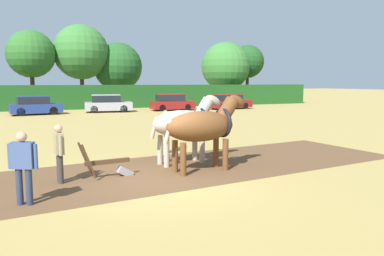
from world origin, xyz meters
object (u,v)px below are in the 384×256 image
at_px(draft_horse_lead_left, 204,126).
at_px(parked_car_center_right, 108,104).
at_px(tree_center, 81,52).
at_px(farmer_beside_team, 166,129).
at_px(plow, 112,166).
at_px(tree_right, 225,66).
at_px(parked_car_far_right, 229,102).
at_px(tree_center_right, 118,67).
at_px(farmer_onlooker_left, 23,163).
at_px(parked_car_right, 172,103).
at_px(farmer_at_plow, 59,150).
at_px(draft_horse_lead_right, 184,123).
at_px(tree_center_left, 31,54).
at_px(tree_far_right, 248,62).
at_px(parked_car_center, 35,106).

xyz_separation_m(draft_horse_lead_left, parked_car_center_right, (1.93, 23.68, -0.60)).
bearing_deg(tree_center, farmer_beside_team, -92.26).
height_order(tree_center, plow, tree_center).
bearing_deg(tree_right, farmer_beside_team, -122.66).
relative_size(plow, parked_car_far_right, 0.33).
height_order(parked_car_center_right, parked_car_far_right, parked_car_center_right).
distance_m(tree_center_right, farmer_onlooker_left, 37.45).
distance_m(draft_horse_lead_left, parked_car_right, 24.67).
distance_m(farmer_at_plow, parked_car_center_right, 24.12).
xyz_separation_m(tree_center_right, draft_horse_lead_right, (-5.53, -33.32, -3.16)).
bearing_deg(draft_horse_lead_right, tree_center_left, 91.65).
bearing_deg(draft_horse_lead_left, tree_center, 82.74).
bearing_deg(draft_horse_lead_left, plow, 166.85).
bearing_deg(draft_horse_lead_left, farmer_onlooker_left, -170.73).
height_order(farmer_at_plow, farmer_onlooker_left, farmer_onlooker_left).
height_order(tree_right, farmer_at_plow, tree_right).
height_order(tree_far_right, parked_car_center, tree_far_right).
bearing_deg(farmer_beside_team, draft_horse_lead_left, -74.13).
distance_m(tree_center_right, farmer_beside_team, 32.09).
distance_m(draft_horse_lead_right, plow, 2.88).
bearing_deg(tree_center, tree_right, -2.61).
bearing_deg(tree_far_right, plow, -127.38).
bearing_deg(parked_car_right, tree_center_right, 103.80).
bearing_deg(tree_right, draft_horse_lead_right, -121.14).
height_order(draft_horse_lead_left, farmer_onlooker_left, draft_horse_lead_left).
relative_size(tree_center_right, draft_horse_lead_right, 2.76).
xyz_separation_m(parked_car_center_right, parked_car_far_right, (11.90, -0.92, -0.04)).
relative_size(tree_center_left, parked_car_right, 1.96).
relative_size(tree_center_right, farmer_onlooker_left, 4.57).
bearing_deg(parked_car_center_right, draft_horse_lead_left, -86.92).
distance_m(tree_far_right, parked_car_center, 29.80).
bearing_deg(draft_horse_lead_right, tree_center, 82.47).
bearing_deg(farmer_onlooker_left, tree_center_left, 24.79).
height_order(draft_horse_lead_right, parked_car_far_right, draft_horse_lead_right).
distance_m(tree_center, farmer_onlooker_left, 35.98).
bearing_deg(draft_horse_lead_right, tree_center_right, 75.25).
distance_m(farmer_beside_team, parked_car_right, 21.75).
bearing_deg(parked_car_far_right, farmer_onlooker_left, -133.78).
bearing_deg(tree_center, plow, -96.52).
distance_m(farmer_onlooker_left, parked_car_right, 27.78).
height_order(farmer_beside_team, parked_car_center, farmer_beside_team).
bearing_deg(draft_horse_lead_left, tree_right, 54.64).
relative_size(tree_center_right, farmer_at_plow, 4.72).
xyz_separation_m(tree_right, draft_horse_lead_right, (-19.20, -31.78, -3.38)).
bearing_deg(tree_center_right, tree_center_left, -171.51).
bearing_deg(tree_center_left, tree_center, 7.60).
height_order(farmer_at_plow, parked_car_far_right, farmer_at_plow).
xyz_separation_m(farmer_onlooker_left, parked_car_right, (12.83, 24.63, -0.18)).
distance_m(tree_center, parked_car_center, 12.81).
distance_m(tree_center_right, plow, 35.37).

